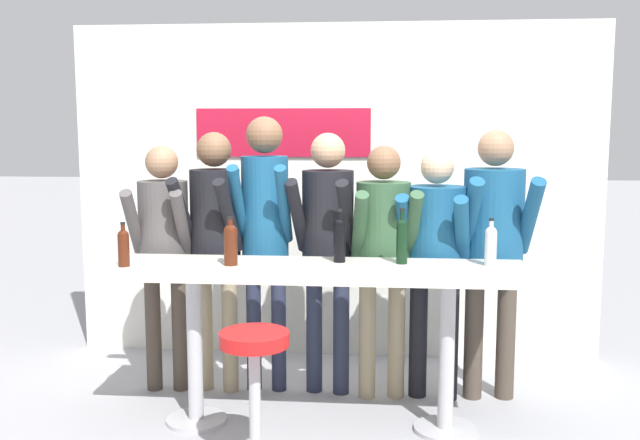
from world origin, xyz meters
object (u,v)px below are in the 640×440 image
Objects in this scene: bar_stool at (255,379)px; wine_bottle_1 at (124,246)px; person_center_left at (265,219)px; person_far_left at (164,240)px; wine_bottle_0 at (340,238)px; person_center at (327,233)px; person_far_right at (493,235)px; person_right at (435,248)px; wine_bottle_3 at (491,244)px; wine_bottle_4 at (402,239)px; person_center_right at (383,244)px; tasting_table at (319,292)px; person_left at (215,231)px; wine_bottle_2 at (231,243)px.

bar_stool is 2.87× the size of wine_bottle_1.
person_center_left is at bearing 44.40° from wine_bottle_1.
wine_bottle_0 is (1.18, -0.39, 0.09)m from person_far_left.
person_far_right is at bearing 8.15° from person_center.
person_right reaches higher than wine_bottle_3.
wine_bottle_1 is 0.78× the size of wine_bottle_4.
wine_bottle_1 is (-1.10, -0.67, 0.01)m from person_center.
person_center_left is at bearing 174.58° from person_far_right.
person_right is at bearing -3.37° from person_far_left.
person_right reaches higher than bar_stool.
person_center is 0.37m from person_center_right.
wine_bottle_4 is at bearing 40.93° from bar_stool.
wine_bottle_1 is 0.93× the size of wine_bottle_3.
bar_stool is at bearing -96.10° from person_center.
wine_bottle_0 is at bearing -130.80° from person_center_right.
tasting_table is at bearing -133.49° from person_right.
person_far_right is at bearing 39.38° from bar_stool.
wine_bottle_3 is (0.97, -0.47, 0.02)m from person_center.
person_left is (-0.45, 1.07, 0.60)m from bar_stool.
person_far_left is 0.34m from person_left.
person_left is at bearing -175.25° from person_center_left.
person_center reaches higher than wine_bottle_2.
person_center reaches higher than wine_bottle_4.
person_center_right is (0.64, 1.05, 0.53)m from bar_stool.
person_center reaches higher than bar_stool.
wine_bottle_3 is (0.86, -0.04, -0.02)m from wine_bottle_0.
wine_bottle_4 is at bearing 7.86° from wine_bottle_2.
wine_bottle_1 is at bearing -168.67° from wine_bottle_0.
wine_bottle_4 is at bearing 177.76° from wine_bottle_3.
wine_bottle_2 is (0.56, -0.54, 0.08)m from person_far_left.
wine_bottle_1 is at bearing -167.75° from person_far_right.
person_left is at bearing 171.50° from person_center_right.
person_center is at bearing 103.65° from wine_bottle_0.
wine_bottle_2 is (-1.20, -0.55, 0.11)m from person_right.
wine_bottle_1 is at bearing -111.32° from person_left.
bar_stool is 0.40× the size of person_center_left.
wine_bottle_1 is (-0.82, 0.43, 0.60)m from bar_stool.
person_right is (0.97, 1.07, 0.51)m from bar_stool.
wine_bottle_0 is (0.84, -0.41, 0.03)m from person_left.
person_far_left is at bearing 165.22° from wine_bottle_4.
person_far_right is at bearing 20.42° from wine_bottle_2.
person_center_right is 0.94× the size of person_far_right.
person_far_right is 1.04m from wine_bottle_0.
wine_bottle_4 is at bearing 11.01° from tasting_table.
person_far_right is (1.78, 0.02, -0.01)m from person_left.
person_left is 0.34m from person_center_left.
wine_bottle_4 is (0.97, 0.13, 0.01)m from wine_bottle_2.
wine_bottle_1 is 0.90× the size of wine_bottle_2.
bar_stool is (-0.28, -0.56, -0.33)m from tasting_table.
person_left is 1.05× the size of person_center_right.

